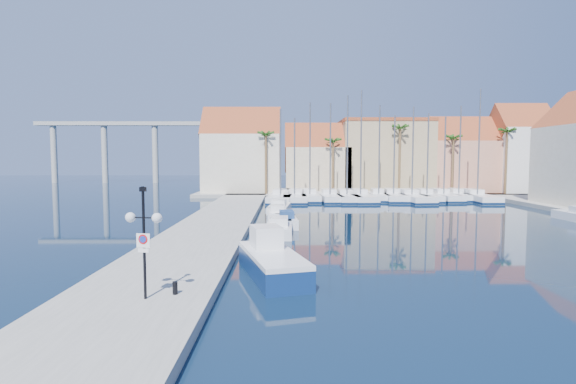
{
  "coord_description": "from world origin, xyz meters",
  "views": [
    {
      "loc": [
        -3.15,
        -25.12,
        5.8
      ],
      "look_at": [
        -2.9,
        12.26,
        3.0
      ],
      "focal_mm": 28.0,
      "sensor_mm": 36.0,
      "label": 1
    }
  ],
  "objects": [
    {
      "name": "motorboat_west_2",
      "position": [
        -3.92,
        17.66,
        0.51
      ],
      "size": [
        2.06,
        5.74,
        1.4
      ],
      "rotation": [
        0.0,
        0.0,
        0.04
      ],
      "color": "white",
      "rests_on": "ground"
    },
    {
      "name": "fishing_boat",
      "position": [
        -3.82,
        -3.2,
        0.77
      ],
      "size": [
        3.88,
        6.96,
        2.31
      ],
      "rotation": [
        0.0,
        0.0,
        0.27
      ],
      "color": "navy",
      "rests_on": "ground"
    },
    {
      "name": "sailboat_12",
      "position": [
        22.72,
        35.39,
        0.6
      ],
      "size": [
        2.91,
        10.81,
        14.97
      ],
      "rotation": [
        0.0,
        0.0,
        -0.01
      ],
      "color": "white",
      "rests_on": "ground"
    },
    {
      "name": "sailboat_6",
      "position": [
        9.76,
        36.77,
        0.62
      ],
      "size": [
        2.58,
        8.52,
        13.02
      ],
      "rotation": [
        0.0,
        0.0,
        -0.04
      ],
      "color": "white",
      "rests_on": "ground"
    },
    {
      "name": "palm_2",
      "position": [
        14.0,
        42.0,
        10.02
      ],
      "size": [
        2.6,
        2.6,
        11.15
      ],
      "color": "brown",
      "rests_on": "shore_north"
    },
    {
      "name": "sailboat_10",
      "position": [
        18.57,
        36.53,
        0.58
      ],
      "size": [
        3.15,
        9.65,
        11.45
      ],
      "rotation": [
        0.0,
        0.0,
        0.07
      ],
      "color": "white",
      "rests_on": "ground"
    },
    {
      "name": "sailboat_11",
      "position": [
        20.9,
        36.98,
        0.63
      ],
      "size": [
        2.7,
        8.48,
        12.96
      ],
      "rotation": [
        0.0,
        0.0,
        -0.06
      ],
      "color": "white",
      "rests_on": "ground"
    },
    {
      "name": "ground",
      "position": [
        0.0,
        0.0,
        0.0
      ],
      "size": [
        260.0,
        260.0,
        0.0
      ],
      "primitive_type": "plane",
      "color": "black",
      "rests_on": "ground"
    },
    {
      "name": "sailboat_9",
      "position": [
        16.23,
        36.23,
        0.58
      ],
      "size": [
        2.95,
        9.62,
        11.87
      ],
      "rotation": [
        0.0,
        0.0,
        -0.05
      ],
      "color": "white",
      "rests_on": "ground"
    },
    {
      "name": "sailboat_7",
      "position": [
        11.74,
        36.48,
        0.57
      ],
      "size": [
        3.41,
        10.5,
        11.66
      ],
      "rotation": [
        0.0,
        0.0,
        -0.07
      ],
      "color": "white",
      "rests_on": "ground"
    },
    {
      "name": "palm_0",
      "position": [
        -6.0,
        42.0,
        9.08
      ],
      "size": [
        2.6,
        2.6,
        10.15
      ],
      "color": "brown",
      "rests_on": "shore_north"
    },
    {
      "name": "bollard",
      "position": [
        -7.45,
        -7.9,
        0.75
      ],
      "size": [
        0.2,
        0.2,
        0.5
      ],
      "primitive_type": "cylinder",
      "color": "black",
      "rests_on": "quay_west"
    },
    {
      "name": "building_2",
      "position": [
        13.0,
        48.0,
        6.26
      ],
      "size": [
        14.2,
        10.2,
        11.5
      ],
      "color": "tan",
      "rests_on": "shore_north"
    },
    {
      "name": "sailboat_1",
      "position": [
        -1.87,
        35.87,
        0.55
      ],
      "size": [
        3.17,
        11.83,
        11.19
      ],
      "rotation": [
        0.0,
        0.0,
        -0.0
      ],
      "color": "white",
      "rests_on": "ground"
    },
    {
      "name": "lamp_post",
      "position": [
        -8.44,
        -8.46,
        3.3
      ],
      "size": [
        1.43,
        0.57,
        4.27
      ],
      "rotation": [
        0.0,
        0.0,
        -0.17
      ],
      "color": "black",
      "rests_on": "quay_west"
    },
    {
      "name": "palm_1",
      "position": [
        4.0,
        42.0,
        8.14
      ],
      "size": [
        2.6,
        2.6,
        9.15
      ],
      "color": "brown",
      "rests_on": "shore_north"
    },
    {
      "name": "building_3",
      "position": [
        25.0,
        47.0,
        5.86
      ],
      "size": [
        10.3,
        8.0,
        12.0
      ],
      "color": "tan",
      "rests_on": "shore_north"
    },
    {
      "name": "building_0",
      "position": [
        -10.0,
        47.0,
        6.52
      ],
      "size": [
        12.3,
        9.0,
        13.5
      ],
      "color": "beige",
      "rests_on": "shore_north"
    },
    {
      "name": "sailboat_5",
      "position": [
        6.99,
        35.67,
        0.6
      ],
      "size": [
        3.46,
        11.21,
        14.81
      ],
      "rotation": [
        0.0,
        0.0,
        0.05
      ],
      "color": "white",
      "rests_on": "ground"
    },
    {
      "name": "shore_north",
      "position": [
        10.0,
        48.0,
        0.25
      ],
      "size": [
        54.0,
        16.0,
        0.5
      ],
      "primitive_type": "cube",
      "color": "gray",
      "rests_on": "ground"
    },
    {
      "name": "building_1",
      "position": [
        2.0,
        47.0,
        5.3
      ],
      "size": [
        10.3,
        8.0,
        11.0
      ],
      "color": "#C3AC8A",
      "rests_on": "shore_north"
    },
    {
      "name": "motorboat_west_3",
      "position": [
        -3.75,
        23.28,
        0.51
      ],
      "size": [
        2.63,
        6.5,
        1.4
      ],
      "rotation": [
        0.0,
        0.0,
        -0.1
      ],
      "color": "white",
      "rests_on": "ground"
    },
    {
      "name": "motorboat_west_0",
      "position": [
        -3.6,
        8.9,
        0.51
      ],
      "size": [
        2.01,
        6.06,
        1.4
      ],
      "rotation": [
        0.0,
        0.0,
        -0.01
      ],
      "color": "white",
      "rests_on": "ground"
    },
    {
      "name": "quay_west",
      "position": [
        -9.0,
        13.5,
        0.25
      ],
      "size": [
        6.0,
        77.0,
        0.5
      ],
      "primitive_type": "cube",
      "color": "gray",
      "rests_on": "ground"
    },
    {
      "name": "sailboat_8",
      "position": [
        13.87,
        35.52,
        0.57
      ],
      "size": [
        4.02,
        11.74,
        12.65
      ],
      "rotation": [
        0.0,
        0.0,
        0.09
      ],
      "color": "white",
      "rests_on": "ground"
    },
    {
      "name": "motorboat_west_1",
      "position": [
        -3.04,
        12.97,
        0.51
      ],
      "size": [
        2.01,
        5.17,
        1.4
      ],
      "rotation": [
        0.0,
        0.0,
        0.08
      ],
      "color": "white",
      "rests_on": "ground"
    },
    {
      "name": "palm_4",
      "position": [
        30.0,
        42.0,
        9.55
      ],
      "size": [
        2.6,
        2.6,
        10.65
      ],
      "color": "brown",
      "rests_on": "shore_north"
    },
    {
      "name": "sailboat_2",
      "position": [
        0.23,
        36.27,
        0.6
      ],
      "size": [
        2.63,
        9.54,
        13.28
      ],
      "rotation": [
        0.0,
        0.0,
        0.01
      ],
      "color": "white",
      "rests_on": "ground"
    },
    {
      "name": "sailboat_0",
      "position": [
        -3.7,
        35.17,
        0.56
      ],
      "size": [
        3.83,
        11.75,
        12.33
      ],
      "rotation": [
        0.0,
        0.0,
        -0.07
      ],
      "color": "white",
      "rests_on": "ground"
    },
    {
      "name": "palm_3",
      "position": [
        22.0,
        42.0,
        8.61
      ],
      "size": [
        2.6,
        2.6,
        9.65
      ],
      "color": "brown",
      "rests_on": "shore_north"
    },
    {
      "name": "sailboat_4",
      "position": [
        5.17,
        35.52,
        0.6
      ],
      "size": [
        2.87,
        10.53,
        14.14
      ],
      "rotation": [
        0.0,
        0.0,
        0.01
      ],
      "color": "white",
      "rests_on": "ground"
    },
    {
      "name": "building_4",
      "position": [
        34.0,
        46.0,
        6.97
      ],
      "size": [
        8.3,
        8.0,
        14.0
      ],
      "color": "white",
      "rests_on": "shore_north"
    },
    {
      "name": "sailboat_3",
      "position": [
        2.89,
        35.63,
        0.59
      ],
      "size": [
        3.07,
        10.19,
        13.12
      ],
      "rotation": [
        0.0,
        0.0,
        0.04
      ],
      "color": "white",
      "rests_on": "ground"
    },
    {
      "name": "viaduct",
      "position": [
        -39.07,
        82.0,
        10.25
      ],
      "size": [
        48.0,
        2.2,
        14.45
      ],
      "color": "#9E9E99",
      "rests_on": "ground"
    }
  ]
}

